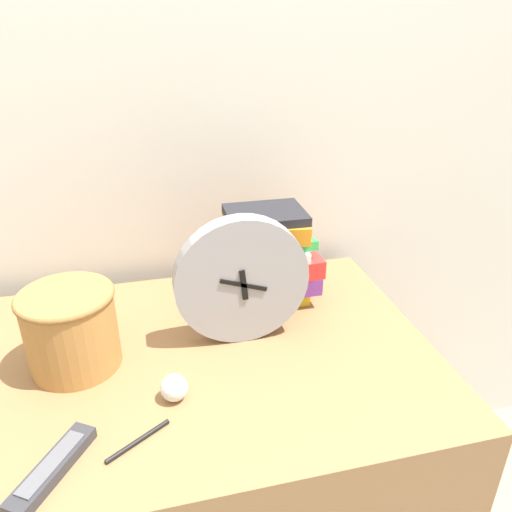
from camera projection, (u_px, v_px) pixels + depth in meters
The scene contains 8 objects.
wall_back at pixel (151, 109), 1.18m from camera, with size 6.00×0.04×2.40m.
desk at pixel (192, 488), 1.19m from camera, with size 1.03×0.68×0.78m.
desk_clock at pixel (242, 281), 1.01m from camera, with size 0.28×0.04×0.28m.
book_stack at pixel (266, 258), 1.17m from camera, with size 0.25×0.18×0.23m.
basket at pixel (71, 327), 0.95m from camera, with size 0.18×0.18×0.16m.
tv_remote at pixel (52, 468), 0.75m from camera, with size 0.12×0.16×0.02m.
crumpled_paper_ball at pixel (174, 388), 0.89m from camera, with size 0.05×0.05×0.05m.
pen at pixel (138, 441), 0.81m from camera, with size 0.11×0.07×0.01m.
Camera 1 is at (-0.05, -0.49, 1.41)m, focal length 35.00 mm.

